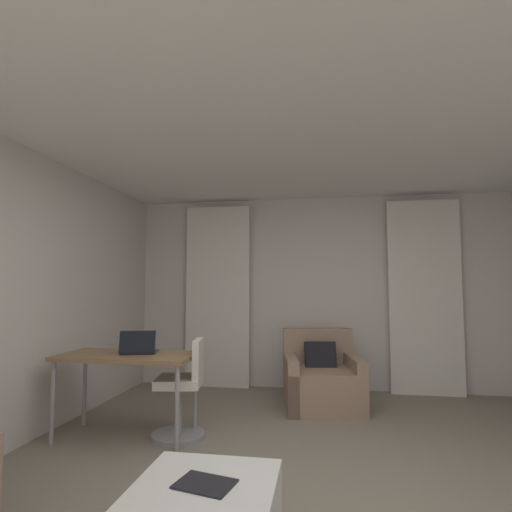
{
  "coord_description": "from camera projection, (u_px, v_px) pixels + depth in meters",
  "views": [
    {
      "loc": [
        0.07,
        -2.64,
        1.36
      ],
      "look_at": [
        -0.57,
        1.3,
        1.67
      ],
      "focal_mm": 28.49,
      "sensor_mm": 36.0,
      "label": 1
    }
  ],
  "objects": [
    {
      "name": "ground_plane",
      "position": [
        314.0,
        508.0,
        2.5
      ],
      "size": [
        12.0,
        12.0,
        0.0
      ],
      "primitive_type": "plane",
      "color": "gray"
    },
    {
      "name": "wall_window",
      "position": [
        317.0,
        292.0,
        5.58
      ],
      "size": [
        5.12,
        0.06,
        2.6
      ],
      "color": "silver",
      "rests_on": "ground"
    },
    {
      "name": "ceiling",
      "position": [
        310.0,
        96.0,
        2.7
      ],
      "size": [
        5.12,
        6.12,
        0.06
      ],
      "primitive_type": "cube",
      "color": "white",
      "rests_on": "wall_left"
    },
    {
      "name": "curtain_left_panel",
      "position": [
        218.0,
        295.0,
        5.67
      ],
      "size": [
        0.9,
        0.06,
        2.5
      ],
      "color": "silver",
      "rests_on": "ground"
    },
    {
      "name": "curtain_right_panel",
      "position": [
        425.0,
        296.0,
        5.23
      ],
      "size": [
        0.9,
        0.06,
        2.5
      ],
      "color": "silver",
      "rests_on": "ground"
    },
    {
      "name": "armchair",
      "position": [
        322.0,
        381.0,
        4.65
      ],
      "size": [
        0.96,
        0.96,
        0.86
      ],
      "color": "#997A66",
      "rests_on": "ground"
    },
    {
      "name": "desk",
      "position": [
        128.0,
        362.0,
        3.73
      ],
      "size": [
        1.24,
        0.59,
        0.75
      ],
      "color": "olive",
      "rests_on": "ground"
    },
    {
      "name": "desk_chair",
      "position": [
        183.0,
        393.0,
        3.71
      ],
      "size": [
        0.48,
        0.48,
        0.88
      ],
      "color": "gray",
      "rests_on": "ground"
    },
    {
      "name": "laptop",
      "position": [
        139.0,
        349.0,
        3.75
      ],
      "size": [
        0.37,
        0.32,
        0.22
      ],
      "color": "#2D2D33",
      "rests_on": "desk"
    },
    {
      "name": "magazine_open",
      "position": [
        205.0,
        484.0,
        2.0
      ],
      "size": [
        0.32,
        0.26,
        0.01
      ],
      "color": "black",
      "rests_on": "coffee_table"
    }
  ]
}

